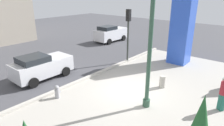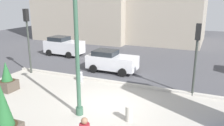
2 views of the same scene
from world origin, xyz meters
name	(u,v)px [view 2 (image 2 of 2)]	position (x,y,z in m)	size (l,w,h in m)	color
ground_plane	(132,81)	(0.00, 4.00, 0.00)	(60.00, 60.00, 0.00)	#47474C
plaza_pavement	(91,121)	(0.00, -2.00, 0.00)	(18.00, 10.00, 0.02)	#ADA89E
curb_strip	(128,84)	(0.00, 3.12, 0.08)	(18.00, 0.24, 0.16)	#B7B2A8
lamp_post	(77,53)	(-0.84, -1.67, 3.14)	(0.44, 0.44, 6.44)	#335642
potted_plant_curbside	(7,79)	(-6.58, -0.71, 0.76)	(0.97, 0.97, 1.87)	#4C4238
potted_plant_near_left	(4,116)	(-2.50, -4.68, 1.03)	(1.05, 1.05, 2.41)	#4C4238
fire_hydrant	(81,77)	(-3.23, 2.51, 0.37)	(0.36, 0.26, 0.75)	#99999E
concrete_bollard	(129,114)	(1.64, -1.30, 0.38)	(0.36, 0.36, 0.75)	#B2ADA3
traffic_light_corner	(197,48)	(4.07, 3.07, 2.90)	(0.28, 0.42, 4.25)	#333833
traffic_light_far_side	(28,31)	(-7.78, 2.71, 3.24)	(0.28, 0.42, 4.85)	#333833
car_curb_west	(111,61)	(-2.26, 5.54, 0.84)	(3.88, 1.98, 1.66)	silver
car_curb_east	(64,46)	(-8.87, 8.68, 0.93)	(3.90, 2.16, 1.85)	silver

